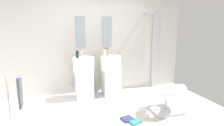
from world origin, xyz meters
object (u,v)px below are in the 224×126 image
magazine_navy (127,119)px  soap_bottle_white (104,52)px  magazine_teal (135,122)px  shower_column (155,49)px  pedestal_sink_right (111,74)px  soap_bottle_blue (79,55)px  soap_bottle_amber (106,52)px  lounge_chair (166,95)px  pedestal_sink_left (84,76)px  soap_bottle_clear (82,53)px  soap_bottle_grey (108,53)px  towel_rack (18,94)px  coffee_mug (147,115)px  soap_bottle_black (77,54)px

magazine_navy → soap_bottle_white: 1.74m
magazine_navy → magazine_teal: (0.10, -0.13, -0.00)m
shower_column → soap_bottle_white: (-1.47, -0.21, -0.02)m
pedestal_sink_right → soap_bottle_blue: size_ratio=7.57×
soap_bottle_amber → magazine_navy: bearing=-89.6°
lounge_chair → magazine_teal: (-0.75, -0.23, -0.32)m
pedestal_sink_left → soap_bottle_white: 0.74m
pedestal_sink_left → soap_bottle_clear: bearing=95.1°
magazine_navy → soap_bottle_clear: size_ratio=1.31×
magazine_navy → pedestal_sink_left: bearing=99.3°
pedestal_sink_right → soap_bottle_grey: bearing=-129.8°
pedestal_sink_right → magazine_teal: (0.02, -1.46, -0.51)m
lounge_chair → towel_rack: 2.65m
coffee_mug → soap_bottle_black: soap_bottle_black is taller
pedestal_sink_left → magazine_teal: pedestal_sink_left is taller
pedestal_sink_left → towel_rack: size_ratio=1.13×
pedestal_sink_right → towel_rack: pedestal_sink_right is taller
towel_rack → magazine_teal: towel_rack is taller
soap_bottle_white → soap_bottle_grey: bearing=-79.1°
shower_column → coffee_mug: (-1.02, -1.62, -1.03)m
soap_bottle_black → soap_bottle_amber: soap_bottle_amber is taller
pedestal_sink_right → lounge_chair: (0.77, -1.23, -0.19)m
magazine_teal → soap_bottle_clear: (-0.70, 1.64, 1.02)m
pedestal_sink_right → shower_column: 1.46m
soap_bottle_white → soap_bottle_blue: 0.65m
coffee_mug → soap_bottle_grey: bearing=108.8°
lounge_chair → soap_bottle_amber: size_ratio=5.87×
lounge_chair → towel_rack: size_ratio=1.09×
magazine_navy → coffee_mug: size_ratio=2.28×
shower_column → magazine_teal: 2.41m
soap_bottle_black → soap_bottle_blue: bearing=-66.1°
pedestal_sink_left → soap_bottle_grey: bearing=-13.1°
soap_bottle_grey → soap_bottle_blue: 0.67m
soap_bottle_blue → soap_bottle_amber: size_ratio=0.80×
towel_rack → soap_bottle_black: 1.59m
magazine_teal → soap_bottle_amber: 1.90m
soap_bottle_black → soap_bottle_blue: 0.07m
soap_bottle_clear → soap_bottle_black: size_ratio=0.90×
lounge_chair → soap_bottle_grey: soap_bottle_grey is taller
coffee_mug → soap_bottle_blue: bearing=130.8°
pedestal_sink_right → soap_bottle_black: (-0.81, -0.03, 0.52)m
pedestal_sink_left → soap_bottle_amber: (0.58, 0.13, 0.52)m
soap_bottle_black → soap_bottle_amber: size_ratio=0.97×
pedestal_sink_left → towel_rack: pedestal_sink_left is taller
pedestal_sink_left → lounge_chair: (1.44, -1.23, -0.19)m
magazine_navy → soap_bottle_blue: 1.75m
lounge_chair → soap_bottle_amber: 1.76m
pedestal_sink_right → towel_rack: (-1.87, -1.13, 0.09)m
soap_bottle_blue → lounge_chair: bearing=-36.3°
soap_bottle_clear → soap_bottle_white: soap_bottle_white is taller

